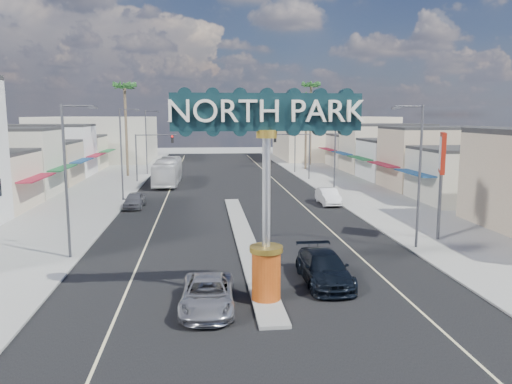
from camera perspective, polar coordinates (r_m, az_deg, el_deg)
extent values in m
plane|color=gray|center=(50.18, -2.89, -0.82)|extent=(160.00, 160.00, 0.00)
cube|color=black|center=(50.18, -2.89, -0.81)|extent=(20.00, 120.00, 0.01)
cube|color=gray|center=(34.53, -1.37, -5.12)|extent=(1.30, 30.00, 0.16)
cube|color=gray|center=(51.34, -18.69, -0.99)|extent=(8.00, 120.00, 0.12)
cube|color=gray|center=(52.82, 12.46, -0.47)|extent=(8.00, 120.00, 0.12)
cube|color=beige|center=(66.14, -24.88, 3.33)|extent=(12.00, 42.00, 6.00)
cube|color=#B7B29E|center=(68.10, 17.08, 3.89)|extent=(12.00, 42.00, 6.00)
cube|color=#B7B29E|center=(96.44, -17.72, 5.80)|extent=(20.00, 20.00, 8.00)
cube|color=beige|center=(97.68, 8.62, 6.15)|extent=(20.00, 20.00, 8.00)
cylinder|color=#B93D0E|center=(22.72, 1.16, -9.50)|extent=(1.30, 1.30, 2.20)
cylinder|color=gold|center=(22.37, 1.17, -6.52)|extent=(1.50, 1.50, 0.25)
cylinder|color=#B7B7BC|center=(21.84, 1.19, -0.11)|extent=(0.36, 0.36, 4.80)
cylinder|color=gold|center=(21.59, 1.21, 6.65)|extent=(0.90, 0.90, 0.35)
cube|color=black|center=(21.57, 1.22, 9.11)|extent=(8.20, 0.50, 1.60)
cylinder|color=#47474C|center=(64.16, -13.51, 3.76)|extent=(0.18, 0.18, 6.00)
cylinder|color=#47474C|center=(63.70, -11.36, 6.41)|extent=(5.00, 0.12, 0.12)
cube|color=black|center=(63.58, -9.54, 6.00)|extent=(0.32, 0.32, 1.00)
sphere|color=red|center=(63.38, -9.56, 6.28)|extent=(0.22, 0.22, 0.22)
cylinder|color=#47474C|center=(65.09, 6.12, 4.02)|extent=(0.18, 0.18, 6.00)
cylinder|color=#47474C|center=(64.43, 3.97, 6.58)|extent=(5.00, 0.12, 0.12)
cube|color=black|center=(64.14, 2.20, 6.14)|extent=(0.32, 0.32, 1.00)
sphere|color=red|center=(63.94, 2.22, 6.42)|extent=(0.22, 0.22, 0.22)
cylinder|color=#47474C|center=(30.67, -20.89, 0.94)|extent=(0.16, 0.16, 9.00)
cylinder|color=#47474C|center=(30.21, -19.68, 9.26)|extent=(1.80, 0.10, 0.10)
cube|color=#47474C|center=(30.03, -18.17, 9.15)|extent=(0.50, 0.22, 0.15)
cylinder|color=#47474C|center=(50.17, -15.14, 4.06)|extent=(0.16, 0.16, 9.00)
cylinder|color=#47474C|center=(49.88, -14.31, 9.13)|extent=(1.80, 0.10, 0.10)
cube|color=#47474C|center=(49.78, -13.38, 9.05)|extent=(0.50, 0.22, 0.15)
cylinder|color=#47474C|center=(71.93, -12.43, 5.52)|extent=(0.16, 0.16, 9.00)
cylinder|color=#47474C|center=(71.73, -11.82, 9.04)|extent=(1.80, 0.10, 0.10)
cube|color=#47474C|center=(71.66, -11.18, 8.98)|extent=(0.50, 0.22, 0.15)
cylinder|color=#47474C|center=(32.52, 18.18, 1.49)|extent=(0.16, 0.16, 9.00)
cylinder|color=#47474C|center=(31.93, 17.07, 9.34)|extent=(1.80, 0.10, 0.10)
cube|color=#47474C|center=(31.62, 15.71, 9.22)|extent=(0.50, 0.22, 0.15)
cylinder|color=#47474C|center=(51.32, 9.01, 4.36)|extent=(0.16, 0.16, 9.00)
cylinder|color=#47474C|center=(50.94, 8.14, 9.30)|extent=(1.80, 0.10, 0.10)
cube|color=#47474C|center=(50.75, 7.25, 9.21)|extent=(0.50, 0.22, 0.15)
cylinder|color=#47474C|center=(72.74, 4.49, 5.73)|extent=(0.16, 0.16, 9.00)
cylinder|color=#47474C|center=(72.47, 3.83, 9.21)|extent=(1.80, 0.10, 0.10)
cube|color=#47474C|center=(72.34, 3.19, 9.13)|extent=(0.50, 0.22, 0.15)
cylinder|color=brown|center=(70.19, -14.61, 6.59)|extent=(0.36, 0.36, 12.00)
cylinder|color=brown|center=(77.08, 5.72, 6.63)|extent=(0.36, 0.36, 11.00)
cylinder|color=brown|center=(83.33, 6.24, 7.47)|extent=(0.36, 0.36, 13.00)
imported|color=#A3A3A7|center=(22.19, -5.56, -11.56)|extent=(2.52, 5.07, 1.38)
imported|color=black|center=(25.54, 7.79, -8.62)|extent=(2.23, 5.41, 1.57)
imported|color=slate|center=(46.64, -13.73, -0.92)|extent=(1.78, 4.22, 1.43)
imported|color=white|center=(47.60, 8.26, -0.51)|extent=(1.60, 4.57, 1.51)
imported|color=silver|center=(61.45, -10.05, 2.32)|extent=(2.98, 11.41, 3.16)
cylinder|color=#47474C|center=(35.48, 20.23, -1.54)|extent=(0.22, 0.22, 4.46)
cube|color=maroon|center=(35.05, 20.54, 4.20)|extent=(1.12, 2.16, 2.67)
cube|color=white|center=(35.04, 20.28, 4.21)|extent=(0.71, 1.65, 2.12)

